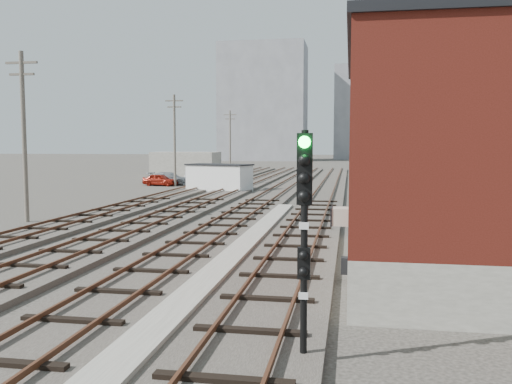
% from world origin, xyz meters
% --- Properties ---
extents(ground, '(320.00, 320.00, 0.00)m').
position_xyz_m(ground, '(0.00, 60.00, 0.00)').
color(ground, '#282621').
rests_on(ground, ground).
extents(track_right, '(3.20, 90.00, 0.39)m').
position_xyz_m(track_right, '(2.50, 39.00, 0.11)').
color(track_right, '#332D28').
rests_on(track_right, ground).
extents(track_mid_right, '(3.20, 90.00, 0.39)m').
position_xyz_m(track_mid_right, '(-1.50, 39.00, 0.11)').
color(track_mid_right, '#332D28').
rests_on(track_mid_right, ground).
extents(track_mid_left, '(3.20, 90.00, 0.39)m').
position_xyz_m(track_mid_left, '(-5.50, 39.00, 0.11)').
color(track_mid_left, '#332D28').
rests_on(track_mid_left, ground).
extents(track_left, '(3.20, 90.00, 0.39)m').
position_xyz_m(track_left, '(-9.50, 39.00, 0.11)').
color(track_left, '#332D28').
rests_on(track_left, ground).
extents(platform_curb, '(0.90, 28.00, 0.26)m').
position_xyz_m(platform_curb, '(0.50, 14.00, 0.13)').
color(platform_curb, gray).
rests_on(platform_curb, ground).
extents(brick_building, '(6.54, 12.20, 7.22)m').
position_xyz_m(brick_building, '(7.50, 12.00, 3.63)').
color(brick_building, gray).
rests_on(brick_building, ground).
extents(lattice_tower, '(1.60, 1.60, 15.00)m').
position_xyz_m(lattice_tower, '(5.50, 35.00, 7.50)').
color(lattice_tower, black).
rests_on(lattice_tower, ground).
extents(utility_pole_left_a, '(1.80, 0.24, 9.00)m').
position_xyz_m(utility_pole_left_a, '(-12.50, 20.00, 4.80)').
color(utility_pole_left_a, '#595147').
rests_on(utility_pole_left_a, ground).
extents(utility_pole_left_b, '(1.80, 0.24, 9.00)m').
position_xyz_m(utility_pole_left_b, '(-12.50, 45.00, 4.80)').
color(utility_pole_left_b, '#595147').
rests_on(utility_pole_left_b, ground).
extents(utility_pole_left_c, '(1.80, 0.24, 9.00)m').
position_xyz_m(utility_pole_left_c, '(-12.50, 70.00, 4.80)').
color(utility_pole_left_c, '#595147').
rests_on(utility_pole_left_c, ground).
extents(utility_pole_right_a, '(1.80, 0.24, 9.00)m').
position_xyz_m(utility_pole_right_a, '(6.50, 28.00, 4.80)').
color(utility_pole_right_a, '#595147').
rests_on(utility_pole_right_a, ground).
extents(utility_pole_right_b, '(1.80, 0.24, 9.00)m').
position_xyz_m(utility_pole_right_b, '(6.50, 58.00, 4.80)').
color(utility_pole_right_b, '#595147').
rests_on(utility_pole_right_b, ground).
extents(apartment_left, '(22.00, 14.00, 30.00)m').
position_xyz_m(apartment_left, '(-18.00, 135.00, 15.00)').
color(apartment_left, gray).
rests_on(apartment_left, ground).
extents(apartment_right, '(16.00, 12.00, 26.00)m').
position_xyz_m(apartment_right, '(8.00, 150.00, 13.00)').
color(apartment_right, gray).
rests_on(apartment_right, ground).
extents(shed_left, '(8.00, 5.00, 3.20)m').
position_xyz_m(shed_left, '(-16.00, 60.00, 1.60)').
color(shed_left, gray).
rests_on(shed_left, ground).
extents(shed_right, '(6.00, 6.00, 4.00)m').
position_xyz_m(shed_right, '(9.00, 70.00, 2.00)').
color(shed_right, gray).
rests_on(shed_right, ground).
extents(signal_mast, '(0.40, 0.42, 4.39)m').
position_xyz_m(signal_mast, '(3.70, 3.67, 2.63)').
color(signal_mast, gray).
rests_on(signal_mast, ground).
extents(switch_stand, '(0.36, 0.36, 1.18)m').
position_xyz_m(switch_stand, '(-5.89, 41.56, 0.56)').
color(switch_stand, black).
rests_on(switch_stand, ground).
extents(site_trailer, '(6.26, 4.20, 2.43)m').
position_xyz_m(site_trailer, '(-6.87, 40.27, 1.22)').
color(site_trailer, white).
rests_on(site_trailer, ground).
extents(car_red, '(3.76, 1.99, 1.22)m').
position_xyz_m(car_red, '(-14.24, 45.57, 0.61)').
color(car_red, maroon).
rests_on(car_red, ground).
extents(car_silver, '(4.67, 2.12, 1.49)m').
position_xyz_m(car_silver, '(-11.47, 52.70, 0.74)').
color(car_silver, '#B2B4BA').
rests_on(car_silver, ground).
extents(car_grey, '(4.56, 2.06, 1.30)m').
position_xyz_m(car_grey, '(-13.80, 47.12, 0.65)').
color(car_grey, gray).
rests_on(car_grey, ground).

